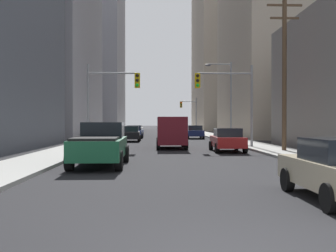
{
  "coord_description": "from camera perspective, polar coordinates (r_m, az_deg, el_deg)",
  "views": [
    {
      "loc": [
        -1.06,
        -5.35,
        1.91
      ],
      "look_at": [
        0.0,
        29.16,
        1.56
      ],
      "focal_mm": 42.81,
      "sensor_mm": 36.0,
      "label": 1
    }
  ],
  "objects": [
    {
      "name": "building_left_mid_office",
      "position": [
        58.06,
        -22.17,
        14.69
      ],
      "size": [
        22.13,
        22.88,
        32.23
      ],
      "primitive_type": "cube",
      "color": "#93939E",
      "rests_on": "ground"
    },
    {
      "name": "traffic_signal_near_right",
      "position": [
        29.15,
        8.39,
        4.8
      ],
      "size": [
        4.21,
        0.44,
        6.0
      ],
      "color": "gray",
      "rests_on": "ground"
    },
    {
      "name": "traffic_signal_near_left",
      "position": [
        28.87,
        -8.15,
        4.8
      ],
      "size": [
        3.77,
        0.44,
        6.0
      ],
      "color": "gray",
      "rests_on": "ground"
    },
    {
      "name": "sedan_black",
      "position": [
        39.39,
        -5.36,
        -1.08
      ],
      "size": [
        1.95,
        4.24,
        1.52
      ],
      "color": "black",
      "rests_on": "ground"
    },
    {
      "name": "traffic_signal_far_right",
      "position": [
        68.44,
        3.05,
        2.33
      ],
      "size": [
        2.88,
        0.44,
        6.0
      ],
      "color": "gray",
      "rests_on": "ground"
    },
    {
      "name": "utility_pole_right",
      "position": [
        26.21,
        16.24,
        7.69
      ],
      "size": [
        2.2,
        0.28,
        9.79
      ],
      "color": "brown",
      "rests_on": "ground"
    },
    {
      "name": "building_right_mid_block",
      "position": [
        57.22,
        16.45,
        16.74
      ],
      "size": [
        14.6,
        22.86,
        35.72
      ],
      "primitive_type": "cube",
      "color": "#B7A893",
      "rests_on": "ground"
    },
    {
      "name": "pickup_truck_green",
      "position": [
        17.66,
        -9.55,
        -2.61
      ],
      "size": [
        2.2,
        5.44,
        1.9
      ],
      "color": "#195938",
      "rests_on": "ground"
    },
    {
      "name": "cargo_van_maroon",
      "position": [
        28.97,
        0.48,
        -0.66
      ],
      "size": [
        2.16,
        5.22,
        2.26
      ],
      "color": "maroon",
      "rests_on": "ground"
    },
    {
      "name": "sedan_red",
      "position": [
        26.0,
        8.44,
        -1.94
      ],
      "size": [
        1.95,
        4.24,
        1.52
      ],
      "color": "maroon",
      "rests_on": "ground"
    },
    {
      "name": "sedan_navy",
      "position": [
        45.98,
        3.81,
        -0.84
      ],
      "size": [
        1.95,
        4.2,
        1.52
      ],
      "color": "#141E4C",
      "rests_on": "ground"
    },
    {
      "name": "sedan_blue",
      "position": [
        46.87,
        -4.77,
        -0.82
      ],
      "size": [
        1.96,
        4.27,
        1.52
      ],
      "color": "navy",
      "rests_on": "ground"
    },
    {
      "name": "sidewalk_right",
      "position": [
        55.92,
        6.2,
        -1.31
      ],
      "size": [
        2.83,
        160.0,
        0.15
      ],
      "primitive_type": "cube",
      "color": "#9E9E99",
      "rests_on": "ground"
    },
    {
      "name": "street_lamp_right",
      "position": [
        37.78,
        8.36,
        4.58
      ],
      "size": [
        2.53,
        0.32,
        7.5
      ],
      "color": "gray",
      "rests_on": "ground"
    },
    {
      "name": "sidewalk_left",
      "position": [
        55.66,
        -7.56,
        -1.32
      ],
      "size": [
        2.83,
        160.0,
        0.15
      ],
      "primitive_type": "cube",
      "color": "#9E9E99",
      "rests_on": "ground"
    }
  ]
}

